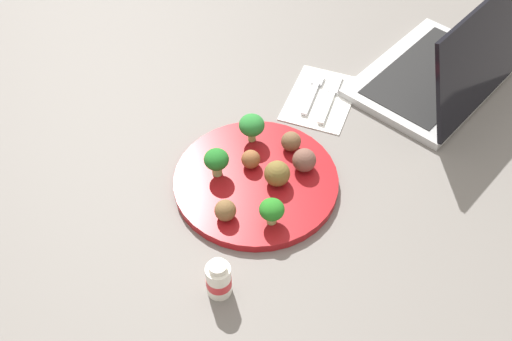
# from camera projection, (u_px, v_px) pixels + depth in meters

# --- Properties ---
(ground_plane) EXTENTS (4.00, 4.00, 0.00)m
(ground_plane) POSITION_uv_depth(u_px,v_px,m) (256.00, 184.00, 1.08)
(ground_plane) COLOR slate
(plate) EXTENTS (0.28, 0.28, 0.02)m
(plate) POSITION_uv_depth(u_px,v_px,m) (256.00, 181.00, 1.07)
(plate) COLOR maroon
(plate) RESTS_ON ground_plane
(broccoli_floret_center) EXTENTS (0.05, 0.05, 0.05)m
(broccoli_floret_center) POSITION_uv_depth(u_px,v_px,m) (252.00, 126.00, 1.10)
(broccoli_floret_center) COLOR #9BCA70
(broccoli_floret_center) RESTS_ON plate
(broccoli_floret_near_rim) EXTENTS (0.04, 0.04, 0.05)m
(broccoli_floret_near_rim) POSITION_uv_depth(u_px,v_px,m) (216.00, 160.00, 1.05)
(broccoli_floret_near_rim) COLOR #96BC70
(broccoli_floret_near_rim) RESTS_ON plate
(broccoli_floret_far_rim) EXTENTS (0.04, 0.04, 0.05)m
(broccoli_floret_far_rim) POSITION_uv_depth(u_px,v_px,m) (272.00, 210.00, 0.98)
(broccoli_floret_far_rim) COLOR #A8B869
(broccoli_floret_far_rim) RESTS_ON plate
(meatball_front_right) EXTENTS (0.04, 0.04, 0.04)m
(meatball_front_right) POSITION_uv_depth(u_px,v_px,m) (291.00, 141.00, 1.10)
(meatball_front_right) COLOR brown
(meatball_front_right) RESTS_ON plate
(meatball_far_rim) EXTENTS (0.04, 0.04, 0.04)m
(meatball_far_rim) POSITION_uv_depth(u_px,v_px,m) (225.00, 210.00, 1.00)
(meatball_far_rim) COLOR brown
(meatball_far_rim) RESTS_ON plate
(meatball_back_right) EXTENTS (0.04, 0.04, 0.04)m
(meatball_back_right) POSITION_uv_depth(u_px,v_px,m) (304.00, 160.00, 1.06)
(meatball_back_right) COLOR brown
(meatball_back_right) RESTS_ON plate
(meatball_front_left) EXTENTS (0.03, 0.03, 0.03)m
(meatball_front_left) POSITION_uv_depth(u_px,v_px,m) (251.00, 159.00, 1.07)
(meatball_front_left) COLOR brown
(meatball_front_left) RESTS_ON plate
(meatball_center) EXTENTS (0.04, 0.04, 0.04)m
(meatball_center) POSITION_uv_depth(u_px,v_px,m) (277.00, 174.00, 1.04)
(meatball_center) COLOR brown
(meatball_center) RESTS_ON plate
(napkin) EXTENTS (0.18, 0.13, 0.01)m
(napkin) POSITION_uv_depth(u_px,v_px,m) (321.00, 98.00, 1.22)
(napkin) COLOR white
(napkin) RESTS_ON ground_plane
(fork) EXTENTS (0.12, 0.03, 0.01)m
(fork) POSITION_uv_depth(u_px,v_px,m) (313.00, 92.00, 1.22)
(fork) COLOR silver
(fork) RESTS_ON napkin
(knife) EXTENTS (0.15, 0.03, 0.01)m
(knife) POSITION_uv_depth(u_px,v_px,m) (331.00, 96.00, 1.21)
(knife) COLOR white
(knife) RESTS_ON napkin
(yogurt_bottle) EXTENTS (0.04, 0.04, 0.07)m
(yogurt_bottle) POSITION_uv_depth(u_px,v_px,m) (219.00, 279.00, 0.91)
(yogurt_bottle) COLOR white
(yogurt_bottle) RESTS_ON ground_plane
(laptop) EXTENTS (0.37, 0.31, 0.21)m
(laptop) POSITION_uv_depth(u_px,v_px,m) (446.00, 71.00, 1.21)
(laptop) COLOR #B2B2B2
(laptop) RESTS_ON ground_plane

